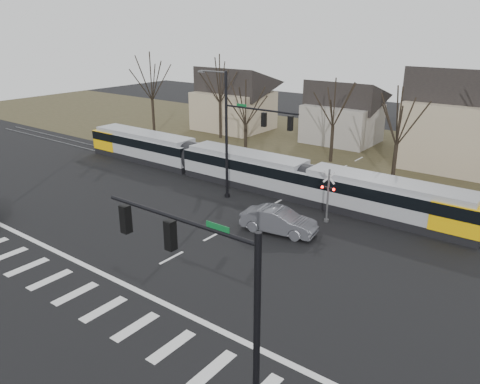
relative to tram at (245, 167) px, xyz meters
The scene contains 15 objects.
ground 16.78m from the tram, 73.38° to the right, with size 140.00×140.00×0.00m, color black.
grass_verge 16.78m from the tram, 73.38° to the left, with size 140.00×28.00×0.01m, color #38331E.
crosswalk 20.63m from the tram, 76.57° to the right, with size 27.00×2.60×0.01m.
stop_line 18.50m from the tram, 74.98° to the right, with size 28.00×0.35×0.01m, color silver.
lane_dashes 5.04m from the tram, ahead, with size 0.18×30.00×0.01m.
rail_pair 5.04m from the tram, ahead, with size 90.00×1.52×0.06m.
tram is the anchor object (origin of this frame).
sedan 10.56m from the tram, 40.59° to the right, with size 5.47×2.69×1.72m, color #4F4F56.
signal_pole_near_right 26.80m from the tram, 55.91° to the right, with size 6.72×0.44×8.00m.
signal_pole_far 5.87m from the tram, 55.91° to the right, with size 9.28×0.44×10.20m.
rail_crossing_signal 10.29m from the tram, 18.16° to the right, with size 1.08×0.36×4.00m.
tree_row 12.54m from the tram, 55.88° to the left, with size 59.20×7.20×10.00m.
house_a 23.74m from the tram, 130.22° to the left, with size 9.72×8.64×8.60m.
house_b 20.14m from the tram, 90.64° to the left, with size 8.64×7.56×7.65m.
house_c 22.18m from the tram, 50.98° to the left, with size 10.80×8.64×10.10m.
Camera 1 is at (18.87, -15.94, 13.56)m, focal length 35.00 mm.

